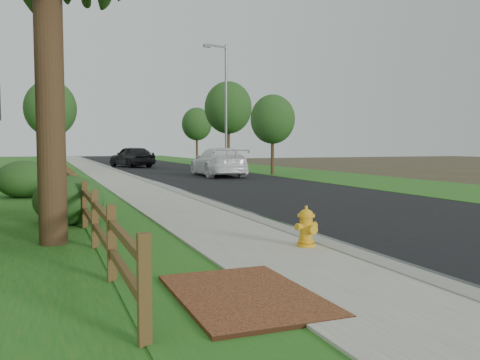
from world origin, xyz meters
name	(u,v)px	position (x,y,z in m)	size (l,w,h in m)	color
ground	(352,268)	(0.00, 0.00, 0.00)	(120.00, 120.00, 0.00)	#39311F
road	(160,168)	(4.60, 35.00, 0.01)	(8.00, 90.00, 0.02)	black
curb	(108,168)	(0.40, 35.00, 0.06)	(0.40, 90.00, 0.12)	gray
wet_gutter	(113,168)	(0.75, 35.00, 0.02)	(0.50, 90.00, 0.00)	black
sidewalk	(92,168)	(-0.90, 35.00, 0.05)	(2.20, 90.00, 0.10)	gray
grass_strip	(66,169)	(-2.80, 35.00, 0.03)	(1.60, 90.00, 0.06)	#1B5E1A
verge_far	(238,166)	(11.50, 35.00, 0.02)	(6.00, 90.00, 0.04)	#1B5E1A
brick_patch	(244,297)	(-2.20, -1.00, 0.06)	(1.60, 2.40, 0.11)	brown
ranch_fence	(81,197)	(-3.60, 6.40, 0.62)	(0.12, 16.92, 1.10)	#462C17
fire_hydrant	(306,228)	(-0.10, 1.29, 0.43)	(0.48, 0.39, 0.73)	orange
white_suv	(218,162)	(5.34, 22.21, 0.87)	(2.38, 5.85, 1.70)	white
dark_car_mid	(132,157)	(2.55, 36.84, 0.90)	(2.09, 5.19, 1.77)	black
dark_car_far	(139,158)	(3.78, 40.35, 0.70)	(1.45, 4.15, 1.37)	black
streetlight	(224,99)	(8.53, 30.16, 5.38)	(2.12, 0.90, 9.49)	slate
shrub_c	(69,200)	(-3.90, 5.98, 0.59)	(1.64, 1.64, 1.18)	#1A3F16
shrub_d	(25,179)	(-5.09, 13.02, 0.67)	(1.98, 1.98, 1.35)	#1A3F16
tree_near_right	(273,119)	(9.00, 22.37, 3.49)	(2.80, 2.80, 5.04)	#332815
tree_mid_left	(50,109)	(-3.90, 31.57, 4.43)	(3.59, 3.59, 6.42)	#332815
tree_mid_right	(228,108)	(9.96, 33.20, 4.96)	(3.94, 3.94, 7.14)	#332815
tree_far_right	(197,124)	(10.69, 44.96, 4.06)	(3.15, 3.15, 5.81)	#332815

